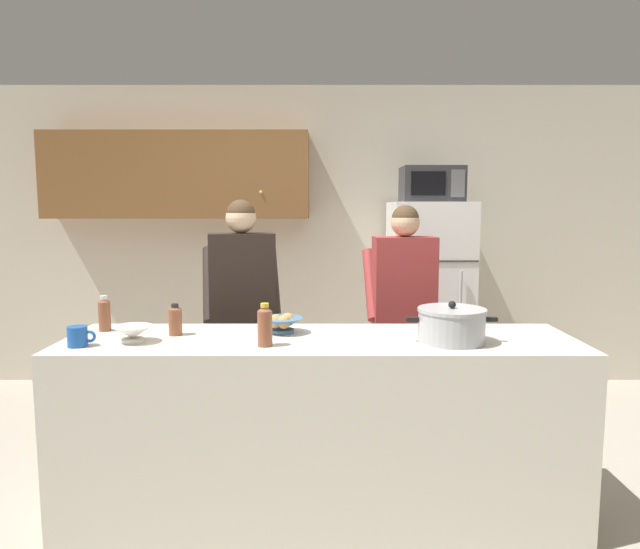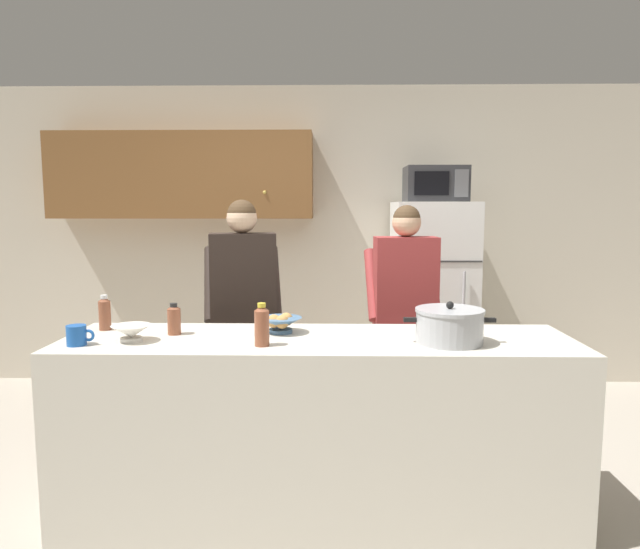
% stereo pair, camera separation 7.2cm
% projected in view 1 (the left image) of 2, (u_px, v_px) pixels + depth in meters
% --- Properties ---
extents(ground_plane, '(14.00, 14.00, 0.00)m').
position_uv_depth(ground_plane, '(320.00, 513.00, 2.90)').
color(ground_plane, '#B2A899').
extents(back_wall_unit, '(6.00, 0.48, 2.60)m').
position_uv_depth(back_wall_unit, '(289.00, 224.00, 4.97)').
color(back_wall_unit, beige).
rests_on(back_wall_unit, ground).
extents(kitchen_island, '(2.52, 0.68, 0.92)m').
position_uv_depth(kitchen_island, '(320.00, 427.00, 2.85)').
color(kitchen_island, silver).
rests_on(kitchen_island, ground).
extents(refrigerator, '(0.64, 0.68, 1.60)m').
position_uv_depth(refrigerator, '(428.00, 300.00, 4.65)').
color(refrigerator, white).
rests_on(refrigerator, ground).
extents(microwave, '(0.48, 0.37, 0.28)m').
position_uv_depth(microwave, '(431.00, 184.00, 4.51)').
color(microwave, '#2D2D30').
rests_on(microwave, refrigerator).
extents(person_near_pot, '(0.55, 0.48, 1.61)m').
position_uv_depth(person_near_pot, '(242.00, 297.00, 3.55)').
color(person_near_pot, '#33384C').
rests_on(person_near_pot, ground).
extents(person_by_sink, '(0.50, 0.43, 1.58)m').
position_uv_depth(person_by_sink, '(403.00, 298.00, 3.68)').
color(person_by_sink, black).
rests_on(person_by_sink, ground).
extents(cooking_pot, '(0.44, 0.33, 0.20)m').
position_uv_depth(cooking_pot, '(452.00, 325.00, 2.69)').
color(cooking_pot, '#ADAFB5').
rests_on(cooking_pot, kitchen_island).
extents(coffee_mug, '(0.13, 0.09, 0.10)m').
position_uv_depth(coffee_mug, '(78.00, 337.00, 2.61)').
color(coffee_mug, '#1E59B2').
rests_on(coffee_mug, kitchen_island).
extents(bread_bowl, '(0.22, 0.22, 0.10)m').
position_uv_depth(bread_bowl, '(283.00, 323.00, 2.89)').
color(bread_bowl, '#4C7299').
rests_on(bread_bowl, kitchen_island).
extents(empty_bowl, '(0.19, 0.19, 0.08)m').
position_uv_depth(empty_bowl, '(133.00, 333.00, 2.69)').
color(empty_bowl, white).
rests_on(empty_bowl, kitchen_island).
extents(bottle_near_edge, '(0.06, 0.06, 0.19)m').
position_uv_depth(bottle_near_edge, '(104.00, 314.00, 2.94)').
color(bottle_near_edge, brown).
rests_on(bottle_near_edge, kitchen_island).
extents(bottle_mid_counter, '(0.07, 0.07, 0.20)m').
position_uv_depth(bottle_mid_counter, '(265.00, 325.00, 2.62)').
color(bottle_mid_counter, brown).
rests_on(bottle_mid_counter, kitchen_island).
extents(bottle_far_corner, '(0.07, 0.07, 0.16)m').
position_uv_depth(bottle_far_corner, '(175.00, 320.00, 2.84)').
color(bottle_far_corner, brown).
rests_on(bottle_far_corner, kitchen_island).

